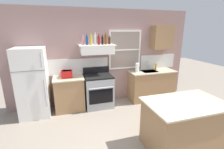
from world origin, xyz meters
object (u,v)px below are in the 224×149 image
at_px(bottle_blue_liqueur, 87,40).
at_px(bottle_red_label_wine, 99,40).
at_px(bottle_balsamic_dark, 102,41).
at_px(kitchen_island, 183,125).
at_px(bottle_brown_stout, 109,41).
at_px(refrigerator, 33,83).
at_px(bottle_rose_pink, 83,40).
at_px(stove_range, 99,91).
at_px(bottle_clear_tall, 95,39).
at_px(bottle_amber_wine, 106,39).
at_px(bottle_champagne_gold_foil, 91,40).
at_px(paper_towel_roll, 137,68).
at_px(toaster, 67,74).
at_px(dish_soap_bottle, 156,67).

xyz_separation_m(bottle_blue_liqueur, bottle_red_label_wine, (0.30, -0.08, -0.00)).
height_order(bottle_balsamic_dark, kitchen_island, bottle_balsamic_dark).
height_order(bottle_red_label_wine, bottle_brown_stout, bottle_red_label_wine).
height_order(refrigerator, bottle_rose_pink, bottle_rose_pink).
xyz_separation_m(bottle_rose_pink, bottle_balsamic_dark, (0.51, -0.09, -0.01)).
bearing_deg(kitchen_island, stove_range, 118.05).
xyz_separation_m(bottle_rose_pink, bottle_clear_tall, (0.32, -0.07, 0.02)).
height_order(refrigerator, bottle_balsamic_dark, bottle_balsamic_dark).
height_order(bottle_rose_pink, bottle_blue_liqueur, bottle_blue_liqueur).
bearing_deg(bottle_blue_liqueur, bottle_balsamic_dark, -9.21).
xyz_separation_m(bottle_rose_pink, bottle_amber_wine, (0.61, -0.06, 0.02)).
bearing_deg(bottle_champagne_gold_foil, paper_towel_roll, -0.63).
distance_m(bottle_amber_wine, paper_towel_roll, 1.26).
distance_m(toaster, bottle_clear_tall, 1.18).
bearing_deg(bottle_champagne_gold_foil, bottle_clear_tall, 13.28).
distance_m(refrigerator, bottle_clear_tall, 1.90).
bearing_deg(bottle_brown_stout, bottle_red_label_wine, -172.57).
relative_size(bottle_champagne_gold_foil, bottle_brown_stout, 1.34).
bearing_deg(bottle_amber_wine, kitchen_island, -68.39).
xyz_separation_m(toaster, bottle_clear_tall, (0.79, 0.03, 0.87)).
xyz_separation_m(bottle_balsamic_dark, paper_towel_roll, (1.04, -0.02, -0.81)).
bearing_deg(bottle_brown_stout, bottle_amber_wine, -177.56).
relative_size(refrigerator, toaster, 5.82).
bearing_deg(paper_towel_roll, bottle_champagne_gold_foil, 179.37).
height_order(bottle_blue_liqueur, paper_towel_roll, bottle_blue_liqueur).
distance_m(refrigerator, bottle_balsamic_dark, 2.05).
relative_size(bottle_champagne_gold_foil, paper_towel_roll, 1.15).
distance_m(toaster, paper_towel_roll, 2.03).
height_order(bottle_clear_tall, bottle_balsamic_dark, bottle_clear_tall).
relative_size(bottle_amber_wine, paper_towel_roll, 1.16).
bearing_deg(stove_range, kitchen_island, -61.95).
bearing_deg(bottle_amber_wine, bottle_clear_tall, -178.69).
distance_m(bottle_blue_liqueur, bottle_red_label_wine, 0.31).
distance_m(stove_range, bottle_rose_pink, 1.45).
relative_size(bottle_blue_liqueur, paper_towel_roll, 1.04).
relative_size(bottle_balsamic_dark, bottle_amber_wine, 0.81).
height_order(bottle_balsamic_dark, paper_towel_roll, bottle_balsamic_dark).
distance_m(refrigerator, toaster, 0.83).
bearing_deg(kitchen_island, refrigerator, 143.08).
xyz_separation_m(toaster, bottle_rose_pink, (0.47, 0.10, 0.85)).
distance_m(toaster, bottle_balsamic_dark, 1.29).
bearing_deg(dish_soap_bottle, bottle_red_label_wine, -177.33).
relative_size(bottle_rose_pink, bottle_brown_stout, 1.19).
relative_size(bottle_champagne_gold_foil, bottle_clear_tall, 0.96).
bearing_deg(bottle_balsamic_dark, toaster, -179.20).
distance_m(bottle_amber_wine, kitchen_island, 2.75).
bearing_deg(paper_towel_roll, bottle_balsamic_dark, 178.63).
bearing_deg(bottle_brown_stout, paper_towel_roll, -3.70).
distance_m(refrigerator, kitchen_island, 3.49).
bearing_deg(kitchen_island, bottle_brown_stout, 109.25).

